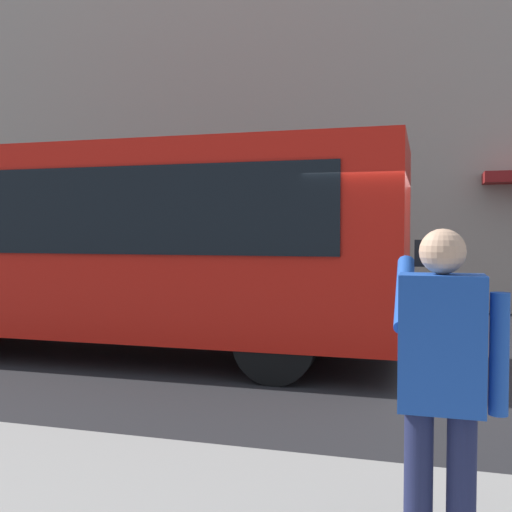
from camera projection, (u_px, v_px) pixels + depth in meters
name	position (u px, v px, depth m)	size (l,w,h in m)	color
ground_plane	(415.00, 374.00, 7.70)	(60.00, 60.00, 0.00)	#232326
building_facade_far	(424.00, 54.00, 13.98)	(28.00, 1.55, 12.00)	#A89E8E
red_bus	(98.00, 242.00, 8.99)	(9.05, 2.54, 3.08)	red
pedestrian_photographer	(442.00, 375.00, 2.89)	(0.53, 0.52, 1.70)	#1E2347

